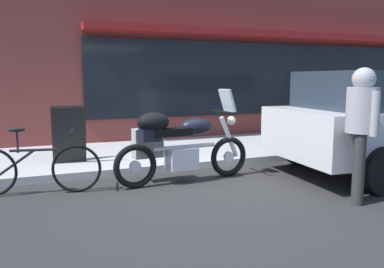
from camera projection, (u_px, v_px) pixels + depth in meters
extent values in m
plane|color=#2A2A2A|center=(191.00, 190.00, 5.56)|extent=(80.00, 80.00, 0.00)
cube|color=brown|center=(337.00, 21.00, 11.20)|extent=(20.26, 0.35, 6.34)
cube|color=black|center=(340.00, 79.00, 11.24)|extent=(14.18, 0.06, 1.80)
cube|color=maroon|center=(347.00, 38.00, 10.88)|extent=(14.18, 0.60, 0.16)
torus|color=black|center=(229.00, 157.00, 6.33)|extent=(0.65, 0.14, 0.64)
cylinder|color=silver|center=(229.00, 157.00, 6.33)|extent=(0.16, 0.07, 0.16)
torus|color=black|center=(135.00, 166.00, 5.63)|extent=(0.65, 0.14, 0.64)
cylinder|color=silver|center=(135.00, 166.00, 5.63)|extent=(0.16, 0.07, 0.16)
cube|color=silver|center=(182.00, 158.00, 5.95)|extent=(0.46, 0.34, 0.32)
cylinder|color=silver|center=(185.00, 147.00, 5.95)|extent=(1.02, 0.15, 0.06)
ellipsoid|color=black|center=(196.00, 126.00, 6.00)|extent=(0.54, 0.32, 0.26)
cube|color=black|center=(171.00, 132.00, 5.82)|extent=(0.62, 0.29, 0.11)
cube|color=black|center=(150.00, 135.00, 5.68)|extent=(0.30, 0.24, 0.18)
cylinder|color=silver|center=(229.00, 137.00, 6.29)|extent=(0.35, 0.10, 0.67)
cylinder|color=black|center=(223.00, 112.00, 6.18)|extent=(0.09, 0.62, 0.04)
cube|color=silver|center=(227.00, 100.00, 6.19)|extent=(0.18, 0.33, 0.35)
sphere|color=#EAEACC|center=(231.00, 120.00, 6.27)|extent=(0.14, 0.14, 0.14)
cube|color=#B4B4B4|center=(148.00, 143.00, 5.93)|extent=(0.46, 0.24, 0.44)
cube|color=black|center=(146.00, 142.00, 6.03)|extent=(0.37, 0.05, 0.03)
ellipsoid|color=black|center=(153.00, 122.00, 5.67)|extent=(0.51, 0.36, 0.28)
torus|color=black|center=(77.00, 169.00, 5.43)|extent=(0.66, 0.16, 0.67)
cylinder|color=black|center=(33.00, 150.00, 5.29)|extent=(0.60, 0.15, 0.04)
cylinder|color=black|center=(17.00, 162.00, 5.27)|extent=(0.47, 0.12, 0.34)
cylinder|color=black|center=(17.00, 142.00, 5.24)|extent=(0.03, 0.03, 0.30)
ellipsoid|color=black|center=(17.00, 130.00, 5.21)|extent=(0.23, 0.14, 0.06)
cylinder|color=black|center=(71.00, 131.00, 5.35)|extent=(0.12, 0.48, 0.03)
cylinder|color=black|center=(301.00, 147.00, 7.16)|extent=(0.67, 0.26, 0.66)
cylinder|color=black|center=(382.00, 170.00, 5.34)|extent=(0.67, 0.26, 0.66)
cylinder|color=#2F2F2F|center=(359.00, 170.00, 4.87)|extent=(0.14, 0.14, 0.90)
cylinder|color=#2F2F2F|center=(358.00, 166.00, 5.06)|extent=(0.14, 0.14, 0.90)
cylinder|color=#9E9EA3|center=(362.00, 110.00, 4.86)|extent=(0.42, 0.42, 0.56)
sphere|color=#9E9EA3|center=(364.00, 79.00, 4.81)|extent=(0.28, 0.28, 0.28)
sphere|color=tan|center=(360.00, 79.00, 4.79)|extent=(0.17, 0.17, 0.17)
cylinder|color=#9E9EA3|center=(375.00, 114.00, 4.65)|extent=(0.10, 0.10, 0.53)
cylinder|color=#9E9EA3|center=(350.00, 111.00, 5.09)|extent=(0.10, 0.10, 0.53)
cube|color=black|center=(69.00, 135.00, 6.70)|extent=(0.55, 0.20, 0.97)
cube|color=black|center=(68.00, 134.00, 6.90)|extent=(0.55, 0.20, 0.97)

